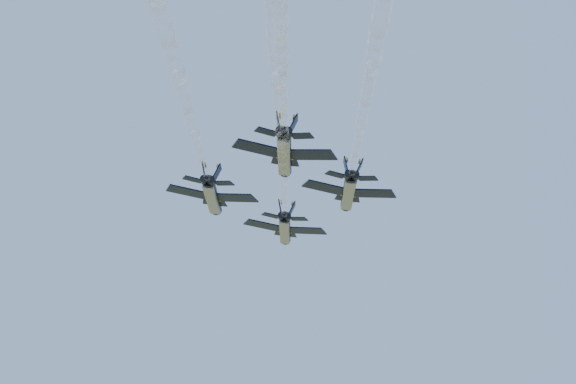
% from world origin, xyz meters
% --- Properties ---
extents(jet_lead, '(11.33, 15.08, 3.34)m').
position_xyz_m(jet_lead, '(-5.16, 11.90, 93.06)').
color(jet_lead, black).
extents(jet_left, '(11.33, 15.08, 3.34)m').
position_xyz_m(jet_left, '(-11.17, -3.08, 93.06)').
color(jet_left, black).
extents(jet_right, '(11.33, 15.08, 3.34)m').
position_xyz_m(jet_right, '(5.60, -1.18, 93.06)').
color(jet_right, black).
extents(jet_slot, '(11.33, 15.08, 3.34)m').
position_xyz_m(jet_slot, '(0.50, -14.80, 93.06)').
color(jet_slot, black).
extents(smoke_trail_lead, '(12.55, 54.44, 2.06)m').
position_xyz_m(smoke_trail_lead, '(3.39, -29.77, 93.09)').
color(smoke_trail_lead, white).
extents(smoke_trail_left, '(12.55, 54.44, 2.06)m').
position_xyz_m(smoke_trail_left, '(-2.61, -44.75, 93.09)').
color(smoke_trail_left, white).
extents(smoke_trail_right, '(12.55, 54.44, 2.06)m').
position_xyz_m(smoke_trail_right, '(14.15, -42.85, 93.09)').
color(smoke_trail_right, white).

